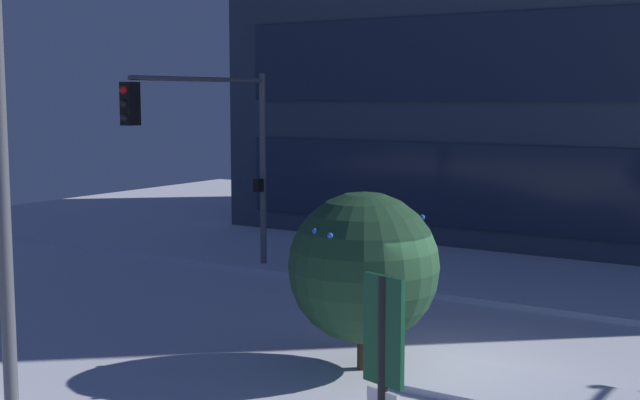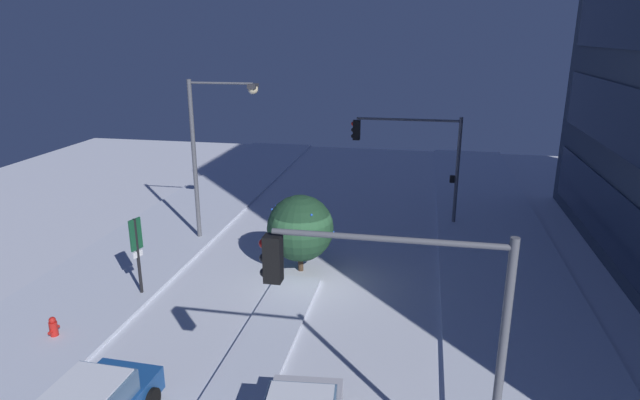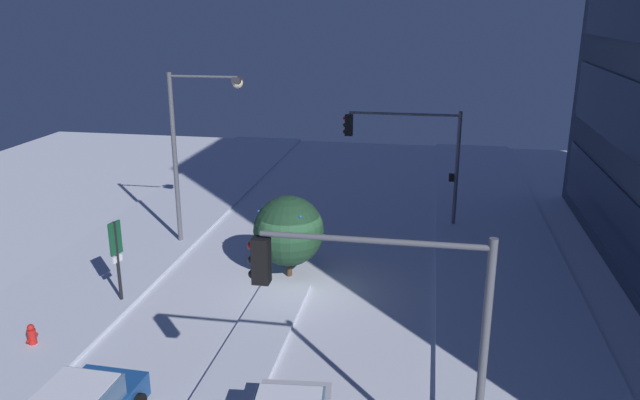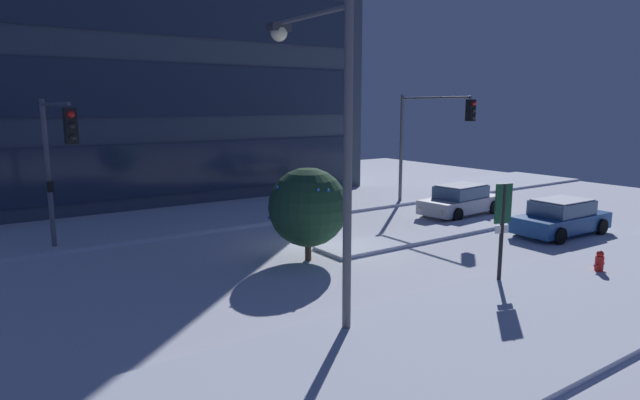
# 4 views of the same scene
# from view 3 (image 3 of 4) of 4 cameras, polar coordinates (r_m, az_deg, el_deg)

# --- Properties ---
(ground) EXTENTS (52.00, 52.00, 0.00)m
(ground) POSITION_cam_3_polar(r_m,az_deg,el_deg) (23.72, -2.35, -7.91)
(ground) COLOR silver
(curb_strip_near) EXTENTS (52.00, 5.20, 0.14)m
(curb_strip_near) POSITION_cam_3_polar(r_m,az_deg,el_deg) (26.41, -19.31, -6.04)
(curb_strip_near) COLOR silver
(curb_strip_near) RESTS_ON ground
(curb_strip_far) EXTENTS (52.00, 5.20, 0.14)m
(curb_strip_far) POSITION_cam_3_polar(r_m,az_deg,el_deg) (23.42, 16.99, -8.88)
(curb_strip_far) COLOR silver
(curb_strip_far) RESTS_ON ground
(median_strip) EXTENTS (9.00, 1.80, 0.14)m
(median_strip) POSITION_cam_3_polar(r_m,az_deg,el_deg) (19.96, -5.98, -13.00)
(median_strip) COLOR silver
(median_strip) RESTS_ON ground
(traffic_light_corner_far_right) EXTENTS (0.32, 5.00, 5.88)m
(traffic_light_corner_far_right) POSITION_cam_3_polar(r_m,az_deg,el_deg) (13.00, 5.99, -10.10)
(traffic_light_corner_far_right) COLOR #565960
(traffic_light_corner_far_right) RESTS_ON ground
(traffic_light_corner_far_left) EXTENTS (0.32, 5.50, 5.53)m
(traffic_light_corner_far_left) POSITION_cam_3_polar(r_m,az_deg,el_deg) (29.57, 8.23, 5.00)
(traffic_light_corner_far_left) COLOR #565960
(traffic_light_corner_far_left) RESTS_ON ground
(street_lamp_arched) EXTENTS (0.56, 3.24, 7.51)m
(street_lamp_arched) POSITION_cam_3_polar(r_m,az_deg,el_deg) (26.85, -11.52, 5.87)
(street_lamp_arched) COLOR #565960
(street_lamp_arched) RESTS_ON ground
(fire_hydrant) EXTENTS (0.48, 0.26, 0.80)m
(fire_hydrant) POSITION_cam_3_polar(r_m,az_deg,el_deg) (21.55, -24.88, -11.26)
(fire_hydrant) COLOR red
(fire_hydrant) RESTS_ON ground
(parking_info_sign) EXTENTS (0.55, 0.21, 3.05)m
(parking_info_sign) POSITION_cam_3_polar(r_m,az_deg,el_deg) (22.82, -18.12, -4.54)
(parking_info_sign) COLOR black
(parking_info_sign) RESTS_ON ground
(decorated_tree_median) EXTENTS (2.72, 2.78, 3.23)m
(decorated_tree_median) POSITION_cam_3_polar(r_m,az_deg,el_deg) (23.93, -2.89, -2.83)
(decorated_tree_median) COLOR #473323
(decorated_tree_median) RESTS_ON ground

